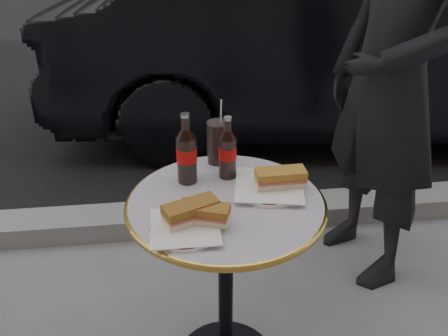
{
  "coord_description": "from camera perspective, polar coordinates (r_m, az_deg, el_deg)",
  "views": [
    {
      "loc": [
        -0.16,
        -1.28,
        1.57
      ],
      "look_at": [
        0.0,
        0.05,
        0.82
      ],
      "focal_mm": 40.0,
      "sensor_mm": 36.0,
      "label": 1
    }
  ],
  "objects": [
    {
      "name": "curb",
      "position": [
        2.66,
        -2.17,
        -5.57
      ],
      "size": [
        40.0,
        0.2,
        0.12
      ],
      "primitive_type": "cube",
      "color": "gray",
      "rests_on": "ground"
    },
    {
      "name": "cola_bottle_right",
      "position": [
        1.61,
        0.41,
        2.37
      ],
      "size": [
        0.08,
        0.08,
        0.21
      ],
      "primitive_type": null,
      "rotation": [
        0.0,
        0.0,
        -0.35
      ],
      "color": "black",
      "rests_on": "bistro_table"
    },
    {
      "name": "plate_left",
      "position": [
        1.41,
        -4.49,
        -6.95
      ],
      "size": [
        0.24,
        0.24,
        0.01
      ],
      "primitive_type": "cylinder",
      "rotation": [
        0.0,
        0.0,
        -0.18
      ],
      "color": "white",
      "rests_on": "bistro_table"
    },
    {
      "name": "bistro_table",
      "position": [
        1.76,
        0.2,
        -13.79
      ],
      "size": [
        0.62,
        0.62,
        0.73
      ],
      "primitive_type": null,
      "color": "#BAB2C4",
      "rests_on": "ground"
    },
    {
      "name": "sandwich_left_b",
      "position": [
        1.41,
        -2.29,
        -5.26
      ],
      "size": [
        0.16,
        0.11,
        0.05
      ],
      "primitive_type": "cube",
      "rotation": [
        0.0,
        0.0,
        -0.35
      ],
      "color": "#945D25",
      "rests_on": "plate_left"
    },
    {
      "name": "cola_bottle_left",
      "position": [
        1.58,
        -4.33,
        2.25
      ],
      "size": [
        0.09,
        0.09,
        0.24
      ],
      "primitive_type": null,
      "rotation": [
        0.0,
        0.0,
        0.35
      ],
      "color": "black",
      "rests_on": "bistro_table"
    },
    {
      "name": "plate_right",
      "position": [
        1.6,
        5.17,
        -2.25
      ],
      "size": [
        0.29,
        0.29,
        0.01
      ],
      "primitive_type": "cylinder",
      "rotation": [
        0.0,
        0.0,
        -0.36
      ],
      "color": "white",
      "rests_on": "bistro_table"
    },
    {
      "name": "parked_car",
      "position": [
        3.66,
        13.52,
        14.0
      ],
      "size": [
        1.81,
        4.09,
        1.3
      ],
      "primitive_type": "imported",
      "rotation": [
        0.0,
        0.0,
        1.46
      ],
      "color": "black",
      "rests_on": "ground"
    },
    {
      "name": "asphalt_road",
      "position": [
        6.47,
        -5.37,
        15.16
      ],
      "size": [
        40.0,
        8.0,
        0.0
      ],
      "primitive_type": "cube",
      "color": "black",
      "rests_on": "ground"
    },
    {
      "name": "sandwich_right",
      "position": [
        1.58,
        6.46,
        -1.22
      ],
      "size": [
        0.16,
        0.08,
        0.05
      ],
      "primitive_type": "cube",
      "rotation": [
        0.0,
        0.0,
        0.03
      ],
      "color": "#B5792D",
      "rests_on": "plate_right"
    },
    {
      "name": "pedestrian",
      "position": [
        2.12,
        18.59,
        9.11
      ],
      "size": [
        0.59,
        0.74,
        1.78
      ],
      "primitive_type": "imported",
      "rotation": [
        0.0,
        0.0,
        -1.29
      ],
      "color": "black",
      "rests_on": "ground"
    },
    {
      "name": "cola_glass",
      "position": [
        1.72,
        -0.73,
        2.99
      ],
      "size": [
        0.08,
        0.08,
        0.15
      ],
      "primitive_type": "cylinder",
      "rotation": [
        0.0,
        0.0,
        -0.05
      ],
      "color": "black",
      "rests_on": "bistro_table"
    },
    {
      "name": "sandwich_left_a",
      "position": [
        1.42,
        -3.81,
        -5.08
      ],
      "size": [
        0.17,
        0.13,
        0.05
      ],
      "primitive_type": "cube",
      "rotation": [
        0.0,
        0.0,
        0.4
      ],
      "color": "brown",
      "rests_on": "plate_left"
    }
  ]
}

